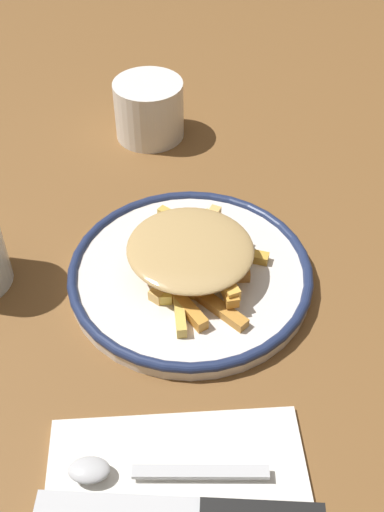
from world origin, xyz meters
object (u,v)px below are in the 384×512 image
plate (192,273)px  knife (207,510)px  coffee_mug (150,109)px  fries_heap (193,257)px  spoon (135,471)px

plate → knife: 0.24m
knife → coffee_mug: 0.51m
fries_heap → knife: 0.24m
fries_heap → knife: size_ratio=0.82×
fries_heap → knife: fries_heap is taller
plate → knife: size_ratio=1.16×
knife → spoon: 0.06m
fries_heap → coffee_mug: (0.27, 0.05, 0.00)m
fries_heap → spoon: bearing=167.9°
plate → knife: plate is taller
plate → spoon: bearing=168.2°
coffee_mug → spoon: bearing=-179.0°
knife → spoon: (0.03, 0.05, 0.00)m
fries_heap → coffee_mug: 0.27m
knife → fries_heap: bearing=2.3°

